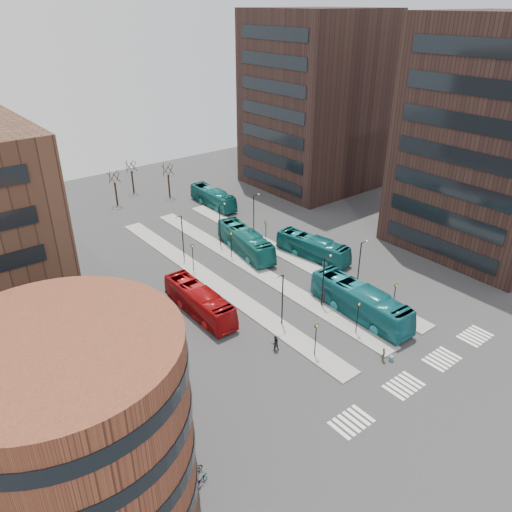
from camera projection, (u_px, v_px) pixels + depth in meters
ground at (449, 405)px, 42.80m from camera, size 160.00×160.00×0.00m
island_left at (214, 282)px, 61.43m from camera, size 2.50×45.00×0.15m
island_mid at (252, 268)px, 64.76m from camera, size 2.50×45.00×0.15m
island_right at (287, 255)px, 68.08m from camera, size 2.50×45.00×0.15m
suitcase at (391, 359)px, 48.00m from camera, size 0.49×0.42×0.53m
red_bus at (199, 301)px, 54.80m from camera, size 2.84×11.31×3.14m
teal_bus_a at (360, 302)px, 54.26m from camera, size 3.48×12.95×3.58m
teal_bus_b at (245, 241)px, 68.13m from camera, size 4.68×12.27×3.34m
teal_bus_c at (313, 247)px, 66.80m from camera, size 4.32×11.09×3.01m
teal_bus_d at (213, 197)px, 83.87m from camera, size 2.77×10.84×3.00m
traveller at (384, 355)px, 47.75m from camera, size 0.66×0.64×1.53m
commuter_a at (275, 343)px, 49.21m from camera, size 0.99×0.87×1.70m
commuter_b at (340, 307)px, 55.26m from camera, size 0.54×0.95×1.53m
commuter_c at (323, 297)px, 56.81m from camera, size 0.97×1.23×1.66m
bicycle_near at (201, 481)px, 35.61m from camera, size 1.67×1.14×0.83m
bicycle_mid at (193, 471)px, 36.28m from camera, size 1.67×0.53×0.99m
bicycle_far at (179, 454)px, 37.75m from camera, size 1.59×0.76×0.80m
crosswalk_stripes at (422, 373)px, 46.56m from camera, size 22.35×2.40×0.01m
round_building at (72, 433)px, 31.04m from camera, size 15.16×15.16×14.00m
tower_near at (499, 139)px, 64.83m from camera, size 20.12×20.00×30.00m
tower_far at (315, 102)px, 88.49m from camera, size 20.12×20.00×30.00m
sign_poles at (286, 273)px, 58.60m from camera, size 12.45×22.12×3.65m
lamp_posts at (266, 247)px, 62.12m from camera, size 14.04×20.24×6.12m
bare_trees at (139, 183)px, 86.65m from camera, size 10.97×8.14×5.90m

